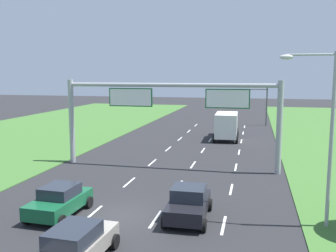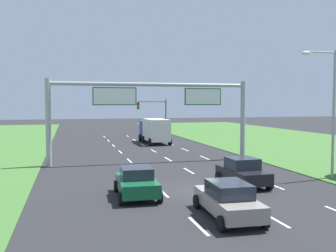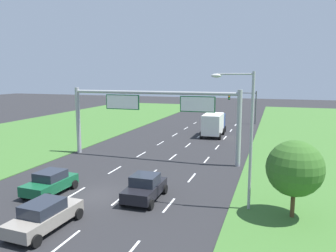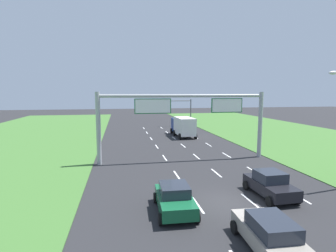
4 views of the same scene
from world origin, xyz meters
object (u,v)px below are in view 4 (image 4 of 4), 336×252
at_px(car_lead_silver, 270,184).
at_px(traffic_light_mast, 182,108).
at_px(car_mid_lane, 271,235).
at_px(box_truck, 183,126).
at_px(sign_gantry, 185,113).
at_px(car_near_red, 175,198).

relative_size(car_lead_silver, traffic_light_mast, 0.72).
relative_size(car_mid_lane, box_truck, 0.64).
xyz_separation_m(car_lead_silver, traffic_light_mast, (2.94, 37.43, 3.03)).
bearing_deg(box_truck, traffic_light_mast, 75.68).
bearing_deg(car_lead_silver, traffic_light_mast, 84.35).
bearing_deg(car_lead_silver, sign_gantry, 106.61).
bearing_deg(car_mid_lane, box_truck, 85.95).
bearing_deg(sign_gantry, box_truck, 77.00).
xyz_separation_m(car_mid_lane, box_truck, (3.61, 30.54, 0.86)).
distance_m(car_near_red, car_mid_lane, 5.67).
distance_m(sign_gantry, traffic_light_mast, 27.95).
xyz_separation_m(car_near_red, car_lead_silver, (6.76, 1.07, 0.03)).
relative_size(car_mid_lane, traffic_light_mast, 0.81).
bearing_deg(box_truck, car_mid_lane, -98.39).
xyz_separation_m(sign_gantry, traffic_light_mast, (6.21, 27.23, -1.04)).
height_order(box_truck, sign_gantry, sign_gantry).
relative_size(car_near_red, traffic_light_mast, 0.72).
bearing_deg(traffic_light_mast, car_near_red, -104.13).
bearing_deg(car_near_red, traffic_light_mast, 78.21).
distance_m(car_lead_silver, car_mid_lane, 6.70).
relative_size(car_near_red, car_lead_silver, 1.01).
relative_size(car_lead_silver, box_truck, 0.56).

